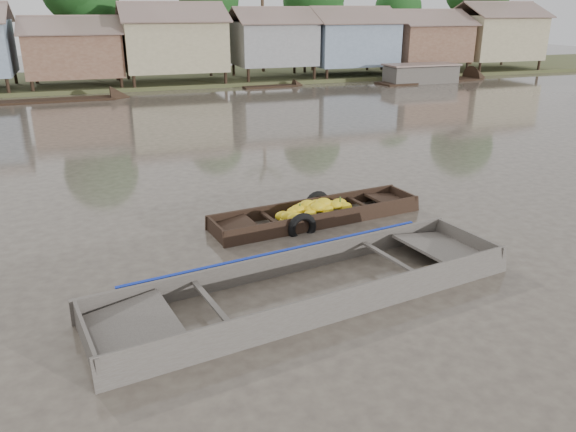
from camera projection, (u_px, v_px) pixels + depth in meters
name	position (u px, v px, depth m)	size (l,w,h in m)	color
ground	(273.00, 265.00, 11.69)	(120.00, 120.00, 0.00)	#463D36
riverbank	(175.00, 36.00, 39.72)	(120.00, 12.47, 10.22)	#384723
banana_boat	(314.00, 215.00, 14.08)	(5.62, 2.04, 0.78)	black
viewer_boat	(310.00, 291.00, 10.46)	(8.35, 3.40, 0.65)	#46403B
distant_boats	(359.00, 84.00, 37.14)	(45.71, 15.14, 1.38)	black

